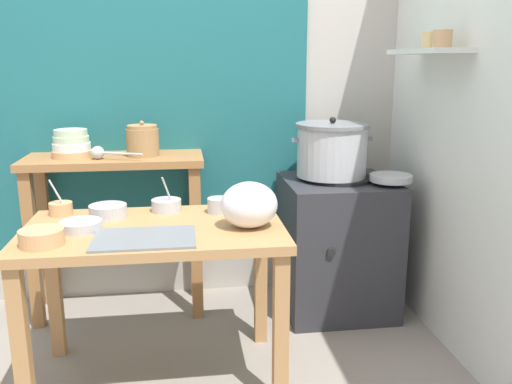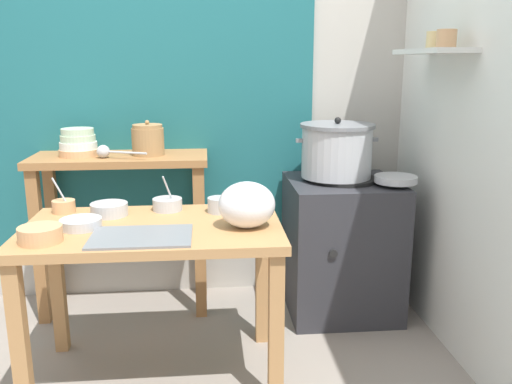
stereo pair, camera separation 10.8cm
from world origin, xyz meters
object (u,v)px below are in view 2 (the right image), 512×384
at_px(prep_bowl_2, 109,209).
at_px(back_shelf_table, 122,194).
at_px(stove_block, 341,245).
at_px(bowl_stack_enamel, 78,143).
at_px(ladle, 105,152).
at_px(prep_bowl_1, 167,204).
at_px(steamer_pot, 337,150).
at_px(prep_bowl_4, 40,234).
at_px(clay_pot, 148,140).
at_px(plastic_bag, 247,205).
at_px(prep_bowl_5, 64,206).
at_px(wide_pan, 396,179).
at_px(serving_tray, 141,237).
at_px(prep_table, 154,250).
at_px(prep_bowl_0, 219,204).
at_px(prep_bowl_3, 81,223).

bearing_deg(prep_bowl_2, back_shelf_table, 93.07).
distance_m(stove_block, bowl_stack_enamel, 1.57).
distance_m(ladle, prep_bowl_1, 0.58).
bearing_deg(prep_bowl_1, steamer_pot, 23.61).
height_order(prep_bowl_2, prep_bowl_4, prep_bowl_4).
bearing_deg(clay_pot, plastic_bag, -59.13).
distance_m(steamer_pot, prep_bowl_4, 1.60).
xyz_separation_m(stove_block, prep_bowl_4, (-1.40, -0.80, 0.37)).
xyz_separation_m(clay_pot, prep_bowl_4, (-0.33, -0.93, -0.23)).
xyz_separation_m(clay_pot, plastic_bag, (0.48, -0.81, -0.17)).
bearing_deg(stove_block, prep_bowl_5, -165.29).
bearing_deg(prep_bowl_4, clay_pot, 70.43).
distance_m(clay_pot, plastic_bag, 0.96).
distance_m(wide_pan, prep_bowl_4, 1.77).
height_order(bowl_stack_enamel, prep_bowl_4, bowl_stack_enamel).
bearing_deg(bowl_stack_enamel, stove_block, -5.54).
relative_size(back_shelf_table, prep_bowl_2, 5.72).
height_order(bowl_stack_enamel, wide_pan, bowl_stack_enamel).
distance_m(clay_pot, serving_tray, 0.95).
height_order(prep_table, wide_pan, wide_pan).
relative_size(plastic_bag, prep_bowl_4, 1.43).
bearing_deg(prep_bowl_4, prep_bowl_2, 60.58).
bearing_deg(prep_table, prep_bowl_5, 150.71).
xyz_separation_m(plastic_bag, prep_bowl_2, (-0.61, 0.24, -0.07)).
bearing_deg(clay_pot, steamer_pot, -6.09).
height_order(steamer_pot, prep_bowl_1, steamer_pot).
height_order(steamer_pot, bowl_stack_enamel, steamer_pot).
bearing_deg(clay_pot, prep_bowl_1, -75.46).
relative_size(ladle, prep_bowl_4, 1.64).
height_order(clay_pot, prep_bowl_1, clay_pot).
relative_size(stove_block, prep_bowl_5, 4.58).
bearing_deg(serving_tray, prep_table, 80.15).
xyz_separation_m(ladle, prep_bowl_1, (0.35, -0.43, -0.18)).
bearing_deg(stove_block, plastic_bag, -130.94).
height_order(plastic_bag, prep_bowl_1, plastic_bag).
xyz_separation_m(prep_table, clay_pot, (-0.08, 0.74, 0.37)).
bearing_deg(steamer_pot, prep_bowl_0, -145.40).
bearing_deg(wide_pan, serving_tray, -153.34).
distance_m(plastic_bag, prep_bowl_1, 0.47).
relative_size(clay_pot, wide_pan, 0.86).
height_order(prep_bowl_0, prep_bowl_4, prep_bowl_0).
relative_size(ladle, prep_bowl_2, 1.64).
relative_size(serving_tray, wide_pan, 1.78).
xyz_separation_m(clay_pot, wide_pan, (1.31, -0.28, -0.19)).
height_order(ladle, prep_bowl_3, ladle).
height_order(wide_pan, prep_bowl_4, wide_pan).
bearing_deg(prep_table, plastic_bag, -9.35).
distance_m(ladle, prep_bowl_4, 0.88).
relative_size(stove_block, plastic_bag, 3.26).
xyz_separation_m(steamer_pot, prep_bowl_1, (-0.90, -0.39, -0.18)).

